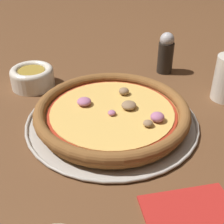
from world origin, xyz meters
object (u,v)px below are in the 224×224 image
object	(u,v)px
pizza_tray	(112,121)
pizza	(112,112)
bowl_near	(32,76)
pepper_shaker	(166,53)

from	to	relation	value
pizza_tray	pizza	distance (m)	0.02
bowl_near	pepper_shaker	size ratio (longest dim) A/B	0.96
pizza_tray	pepper_shaker	bearing A→B (deg)	-71.00
pizza	bowl_near	bearing A→B (deg)	10.38
pizza_tray	pepper_shaker	xyz separation A→B (m)	(0.09, -0.27, 0.05)
pizza_tray	bowl_near	distance (m)	0.26
bowl_near	pepper_shaker	distance (m)	0.36
pizza_tray	pepper_shaker	world-z (taller)	pepper_shaker
pizza	bowl_near	world-z (taller)	bowl_near
pepper_shaker	bowl_near	bearing A→B (deg)	63.11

